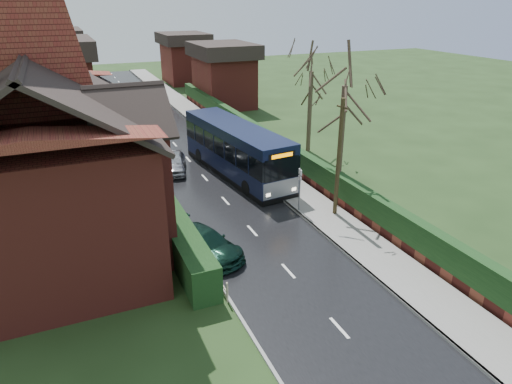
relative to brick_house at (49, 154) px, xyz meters
name	(u,v)px	position (x,y,z in m)	size (l,w,h in m)	color
ground	(269,250)	(8.73, -4.78, -4.38)	(140.00, 140.00, 0.00)	#2B471E
road	(205,178)	(8.73, 5.22, -4.37)	(6.00, 100.00, 0.02)	black
pavement	(264,168)	(12.98, 5.22, -4.31)	(2.50, 100.00, 0.14)	slate
kerb_right	(248,171)	(11.78, 5.22, -4.31)	(0.12, 100.00, 0.14)	gray
kerb_left	(158,184)	(5.68, 5.22, -4.33)	(0.12, 100.00, 0.10)	gray
front_hedge	(161,207)	(4.83, 0.22, -3.58)	(1.20, 16.00, 1.60)	black
picket_fence	(176,210)	(5.58, 0.22, -3.93)	(0.10, 16.00, 0.90)	tan
right_wall_hedge	(285,152)	(14.53, 5.22, -3.36)	(0.60, 50.00, 1.80)	maroon
brick_house	(49,154)	(0.00, 0.00, 0.00)	(9.30, 14.60, 10.30)	maroon
bus	(237,150)	(10.94, 5.09, -2.73)	(3.76, 11.14, 3.32)	black
car_silver	(174,162)	(7.23, 7.22, -3.73)	(1.53, 3.81, 1.30)	#B0AFB4
car_green	(204,243)	(5.83, -4.04, -3.75)	(1.74, 4.28, 1.24)	black
car_distant	(133,94)	(8.57, 32.13, -3.69)	(1.44, 4.13, 1.36)	#101B32
bus_stop_sign	(300,184)	(11.93, -1.76, -2.70)	(0.12, 0.38, 2.54)	slate
telegraph_pole	(339,159)	(13.53, -2.86, -1.16)	(0.22, 0.82, 6.35)	#2C2413
tree_right_near	(346,77)	(14.73, -1.17, 2.65)	(4.36, 4.36, 9.41)	#3A2D22
tree_right_far	(312,65)	(17.73, 7.57, 2.01)	(4.43, 4.43, 8.55)	#3E3225
tree_house_side	(46,56)	(0.52, 7.54, 3.44)	(4.61, 4.61, 10.47)	#3D2E24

